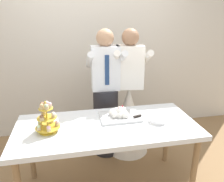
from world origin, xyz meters
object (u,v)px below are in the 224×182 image
at_px(dessert_table, 107,131).
at_px(plate_stack, 158,120).
at_px(person_groom, 106,102).
at_px(main_cake_tray, 120,114).
at_px(person_bride, 128,111).
at_px(cupcake_stand, 47,119).

relative_size(dessert_table, plate_stack, 9.90).
bearing_deg(person_groom, main_cake_tray, -83.34).
bearing_deg(plate_stack, person_bride, 99.14).
distance_m(dessert_table, person_bride, 0.79).
bearing_deg(plate_stack, dessert_table, 175.91).
distance_m(main_cake_tray, person_bride, 0.63).
relative_size(person_groom, person_bride, 1.00).
height_order(main_cake_tray, plate_stack, main_cake_tray).
relative_size(dessert_table, person_groom, 1.08).
distance_m(plate_stack, person_groom, 0.82).
relative_size(plate_stack, person_bride, 0.11).
xyz_separation_m(cupcake_stand, plate_stack, (1.09, -0.02, -0.10)).
bearing_deg(dessert_table, person_bride, 58.59).
xyz_separation_m(main_cake_tray, plate_stack, (0.36, -0.17, -0.02)).
distance_m(cupcake_stand, person_groom, 0.97).
bearing_deg(person_groom, dessert_table, -98.44).
distance_m(main_cake_tray, person_groom, 0.54).
bearing_deg(main_cake_tray, plate_stack, -25.25).
distance_m(cupcake_stand, plate_stack, 1.09).
bearing_deg(plate_stack, person_groom, 120.88).
height_order(plate_stack, person_groom, person_groom).
relative_size(cupcake_stand, person_bride, 0.18).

